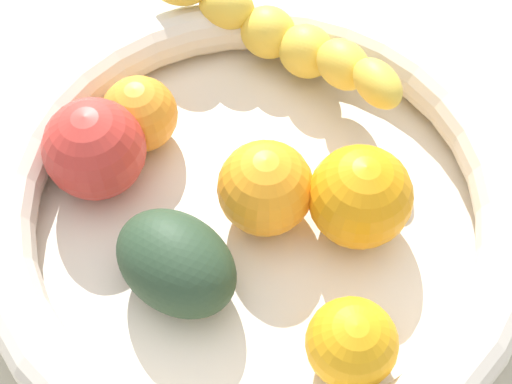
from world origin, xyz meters
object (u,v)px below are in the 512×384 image
at_px(orange_mid_left, 352,343).
at_px(fruit_bowl, 256,208).
at_px(banana_draped_left, 283,38).
at_px(avocado_dark, 176,263).
at_px(orange_mid_right, 140,114).
at_px(orange_rear, 360,197).
at_px(tomato_red, 95,149).
at_px(orange_front, 264,185).

bearing_deg(orange_mid_left, fruit_bowl, 99.81).
bearing_deg(banana_draped_left, fruit_bowl, -117.45).
relative_size(banana_draped_left, avocado_dark, 2.20).
height_order(fruit_bowl, avocado_dark, avocado_dark).
xyz_separation_m(orange_mid_right, orange_rear, (0.12, -0.12, 0.01)).
height_order(banana_draped_left, orange_mid_right, banana_draped_left).
relative_size(fruit_bowl, orange_rear, 5.40).
height_order(fruit_bowl, orange_mid_left, orange_mid_left).
height_order(banana_draped_left, orange_rear, orange_rear).
height_order(tomato_red, avocado_dark, tomato_red).
height_order(fruit_bowl, tomato_red, tomato_red).
xyz_separation_m(tomato_red, avocado_dark, (0.03, -0.10, -0.01)).
bearing_deg(banana_draped_left, orange_mid_right, -166.36).
distance_m(fruit_bowl, orange_rear, 0.07).
xyz_separation_m(orange_mid_right, tomato_red, (-0.04, -0.03, 0.01)).
bearing_deg(fruit_bowl, avocado_dark, -153.02).
xyz_separation_m(fruit_bowl, orange_mid_left, (0.02, -0.11, 0.02)).
bearing_deg(fruit_bowl, orange_rear, -23.89).
distance_m(fruit_bowl, orange_mid_left, 0.12).
relative_size(fruit_bowl, banana_draped_left, 2.01).
bearing_deg(fruit_bowl, banana_draped_left, 62.55).
distance_m(fruit_bowl, orange_mid_right, 0.11).
bearing_deg(tomato_red, fruit_bowl, -34.97).
height_order(banana_draped_left, tomato_red, tomato_red).
bearing_deg(orange_rear, orange_mid_right, 135.08).
height_order(fruit_bowl, orange_rear, orange_rear).
xyz_separation_m(banana_draped_left, avocado_dark, (-0.12, -0.15, -0.01)).
height_order(orange_rear, tomato_red, tomato_red).
bearing_deg(tomato_red, orange_front, -32.23).
relative_size(orange_mid_right, tomato_red, 0.78).
bearing_deg(orange_rear, avocado_dark, -177.79).
bearing_deg(banana_draped_left, orange_front, -115.34).
xyz_separation_m(orange_mid_left, tomato_red, (-0.11, 0.18, 0.01)).
bearing_deg(banana_draped_left, avocado_dark, -129.57).
bearing_deg(fruit_bowl, orange_mid_right, 121.96).
distance_m(orange_mid_right, orange_rear, 0.16).
bearing_deg(orange_rear, banana_draped_left, 89.91).
bearing_deg(avocado_dark, banana_draped_left, 50.43).
bearing_deg(fruit_bowl, tomato_red, 145.03).
bearing_deg(orange_front, fruit_bowl, -161.08).
xyz_separation_m(orange_front, orange_mid_right, (-0.06, 0.09, -0.00)).
relative_size(orange_front, orange_rear, 0.94).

